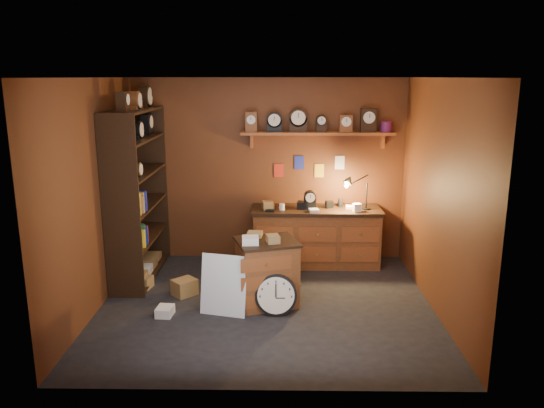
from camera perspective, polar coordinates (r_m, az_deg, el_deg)
The scene contains 11 objects.
floor at distance 6.57m, azimuth -0.63°, elevation -10.82°, with size 4.00×4.00×0.00m, color black.
room_shell at distance 6.17m, azimuth -0.23°, elevation 4.32°, with size 4.02×3.62×2.71m.
shelving_unit at distance 7.38m, azimuth -14.52°, elevation 1.72°, with size 0.47×1.60×2.58m.
workbench at distance 7.80m, azimuth 4.78°, elevation -3.16°, with size 1.87×0.66×1.36m.
low_cabinet at distance 6.45m, azimuth -0.54°, elevation -7.10°, with size 0.85×0.77×0.90m.
big_round_clock at distance 6.24m, azimuth 0.42°, elevation -9.77°, with size 0.49×0.16×0.49m.
white_panel at distance 6.38m, azimuth -5.17°, elevation -11.63°, with size 0.55×0.02×0.73m, color silver.
mini_fridge at distance 7.35m, azimuth 0.85°, elevation -6.18°, with size 0.44×0.46×0.46m.
floor_box_a at distance 7.25m, azimuth -13.82°, elevation -8.17°, with size 0.25×0.21×0.15m, color olive.
floor_box_b at distance 6.41m, azimuth -11.45°, elevation -11.24°, with size 0.18×0.22×0.11m, color white.
floor_box_c at distance 6.91m, azimuth -9.40°, elevation -8.81°, with size 0.28×0.23×0.21m, color olive.
Camera 1 is at (0.16, -5.98, 2.71)m, focal length 35.00 mm.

